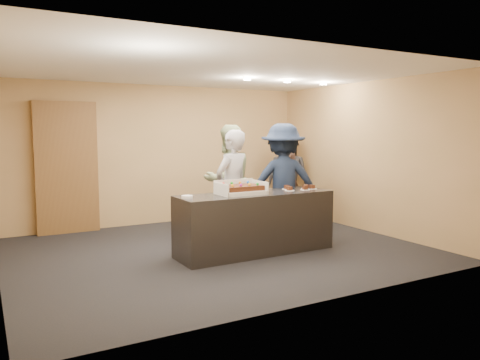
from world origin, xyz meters
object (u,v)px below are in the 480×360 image
Objects in this scene: person_sage_man at (228,180)px; sheet_cake at (241,188)px; person_server_grey at (232,188)px; person_brown_extra at (286,180)px; storage_cabinet at (67,168)px; person_navy_man at (283,183)px; cake_box at (240,191)px; person_dark_suit at (288,175)px; serving_counter at (255,223)px; plate_stack at (187,197)px.

sheet_cake is at bearing 63.62° from person_sage_man.
person_brown_extra is (1.41, 0.56, 0.00)m from person_server_grey.
storage_cabinet is 1.26× the size of person_brown_extra.
person_sage_man is 0.99× the size of person_navy_man.
person_sage_man is at bearing -60.51° from person_brown_extra.
cake_box is 0.38× the size of person_dark_suit.
serving_counter is at bearing 79.55° from person_server_grey.
person_sage_man is (0.50, 1.35, -0.04)m from sheet_cake.
storage_cabinet reaches higher than person_sage_man.
person_sage_man reaches higher than person_server_grey.
storage_cabinet is 14.89× the size of plate_stack.
storage_cabinet is at bearing 124.81° from sheet_cake.
person_navy_man is at bearing 115.08° from person_sage_man.
person_sage_man is (0.50, 1.33, 0.02)m from cake_box.
person_dark_suit is at bearing 44.96° from serving_counter.
person_sage_man is at bearing -135.87° from person_server_grey.
serving_counter is at bearing 53.68° from person_navy_man.
serving_counter is 1.05m from person_navy_man.
person_navy_man is at bearing 152.87° from person_server_grey.
person_brown_extra is at bearing 83.02° from person_dark_suit.
person_dark_suit is (2.17, 1.58, -0.03)m from person_server_grey.
plate_stack is 0.08× the size of person_navy_man.
person_navy_man reaches higher than person_dark_suit.
plate_stack is 1.12m from person_server_grey.
person_navy_man is 0.81m from person_brown_extra.
person_dark_suit is (1.26, 1.66, -0.08)m from person_navy_man.
person_server_grey is at bearing 100.94° from serving_counter.
person_brown_extra reaches higher than plate_stack.
storage_cabinet is at bearing -72.79° from person_brown_extra.
person_sage_man is (1.35, 1.36, 0.04)m from plate_stack.
person_brown_extra is at bearing 34.62° from cake_box.
person_dark_suit reaches higher than cake_box.
person_server_grey is at bearing -47.55° from storage_cabinet.
cake_box is 0.36× the size of person_brown_extra.
serving_counter is at bearing 75.44° from person_dark_suit.
storage_cabinet is (-2.21, 2.82, 0.72)m from serving_counter.
person_server_grey is 2.69m from person_dark_suit.
person_brown_extra is at bearing 39.26° from serving_counter.
storage_cabinet is 3.12m from person_server_grey.
person_navy_man is at bearing 23.30° from sheet_cake.
plate_stack reaches higher than serving_counter.
person_brown_extra is at bearing 24.60° from plate_stack.
person_server_grey is 0.99× the size of person_brown_extra.
cake_box is 1.13m from person_navy_man.
storage_cabinet reaches higher than serving_counter.
serving_counter is 0.55m from cake_box.
person_brown_extra reaches higher than sheet_cake.
person_server_grey is (-0.11, 0.53, 0.47)m from serving_counter.
sheet_cake is at bearing 47.59° from person_navy_man.
person_brown_extra reaches higher than cake_box.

